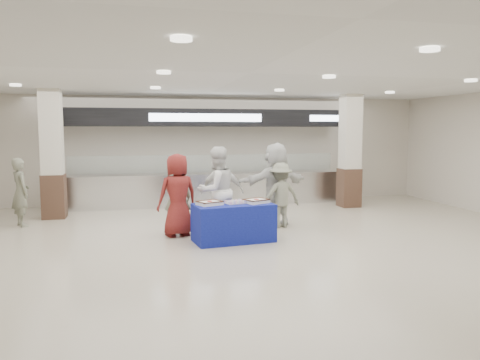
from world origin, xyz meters
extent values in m
plane|color=beige|center=(0.00, 0.00, 0.00)|extent=(14.00, 14.00, 0.00)
cube|color=silver|center=(0.00, 5.40, 0.45)|extent=(8.00, 0.80, 0.90)
cube|color=silver|center=(0.00, 5.40, 0.92)|extent=(8.00, 0.85, 0.04)
cube|color=white|center=(0.00, 5.10, 1.25)|extent=(7.60, 0.02, 0.50)
cube|color=black|center=(0.00, 5.40, 2.55)|extent=(8.40, 0.70, 0.50)
cube|color=white|center=(0.00, 5.04, 2.55)|extent=(3.20, 0.03, 0.22)
cube|color=white|center=(3.80, 5.04, 2.55)|extent=(1.40, 0.03, 0.18)
cube|color=#3B251A|center=(-4.00, 4.20, 0.55)|extent=(0.55, 0.55, 1.10)
cube|color=beige|center=(-4.00, 4.20, 2.15)|extent=(0.50, 0.50, 2.10)
cube|color=#3B251A|center=(4.00, 4.20, 0.55)|extent=(0.55, 0.55, 1.10)
cube|color=beige|center=(4.00, 4.20, 2.15)|extent=(0.50, 0.50, 2.10)
cube|color=navy|center=(-0.13, 0.78, 0.38)|extent=(1.64, 0.97, 0.75)
cube|color=white|center=(-0.61, 0.76, 0.78)|extent=(0.54, 0.48, 0.07)
cube|color=#4C2715|center=(-0.61, 0.76, 0.83)|extent=(0.54, 0.48, 0.02)
cylinder|color=red|center=(-0.61, 0.76, 0.82)|extent=(0.13, 0.13, 0.01)
cube|color=white|center=(0.34, 0.80, 0.78)|extent=(0.55, 0.50, 0.07)
cube|color=#4C2715|center=(0.34, 0.80, 0.83)|extent=(0.55, 0.50, 0.02)
cylinder|color=red|center=(0.34, 0.80, 0.82)|extent=(0.13, 0.13, 0.01)
cube|color=silver|center=(-0.09, 0.81, 0.76)|extent=(0.46, 0.39, 0.01)
imported|color=maroon|center=(-1.16, 1.51, 0.86)|extent=(0.96, 0.76, 1.72)
imported|color=slate|center=(-1.14, 1.79, 0.79)|extent=(0.64, 0.50, 1.57)
imported|color=white|center=(-0.34, 1.52, 0.93)|extent=(1.11, 1.00, 1.86)
imported|color=white|center=(-0.10, 2.17, 0.82)|extent=(1.02, 0.60, 1.63)
imported|color=slate|center=(1.19, 1.88, 0.74)|extent=(1.02, 0.68, 1.47)
imported|color=silver|center=(1.16, 2.15, 0.96)|extent=(1.86, 1.00, 1.92)
imported|color=slate|center=(-4.58, 3.31, 0.79)|extent=(0.61, 0.69, 1.57)
camera|label=1|loc=(-2.02, -8.13, 2.20)|focal=35.00mm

